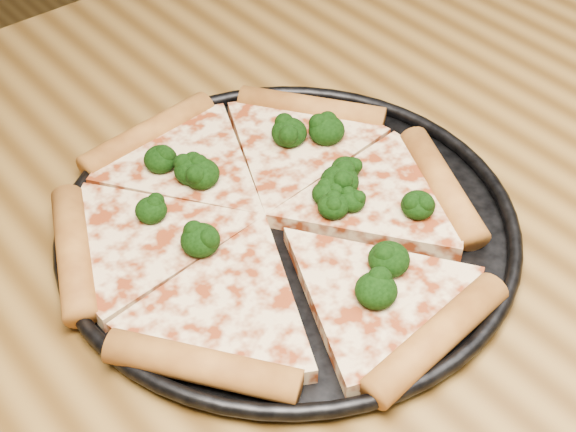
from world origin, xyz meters
TOP-DOWN VIEW (x-y plane):
  - dining_table at (0.00, 0.00)m, footprint 1.20×0.90m
  - pizza_pan at (0.04, 0.05)m, footprint 0.34×0.34m
  - pizza at (0.02, 0.05)m, footprint 0.33×0.33m
  - broccoli_florets at (0.05, 0.06)m, footprint 0.19×0.23m

SIDE VIEW (x-z plane):
  - dining_table at x=0.00m, z-range 0.28..1.03m
  - pizza_pan at x=0.04m, z-range 0.75..0.77m
  - pizza at x=0.02m, z-range 0.75..0.78m
  - broccoli_florets at x=0.05m, z-range 0.77..0.79m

